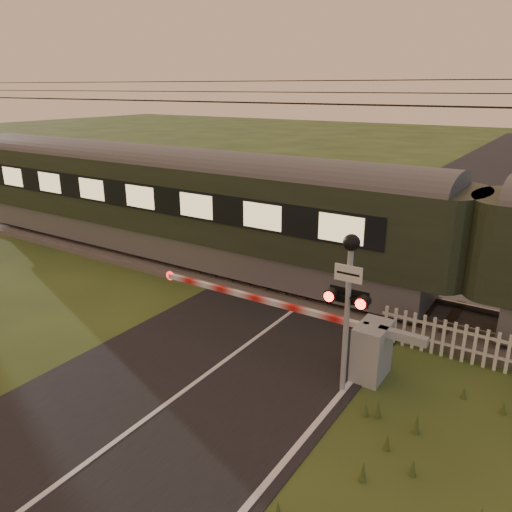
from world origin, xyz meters
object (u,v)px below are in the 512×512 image
Objects in this scene: boom_gate at (359,344)px; crossing_signal at (349,287)px; picket_fence at (448,339)px; train at (475,249)px.

boom_gate is 2.07× the size of crossing_signal.
picket_fence is at bearing 49.26° from boom_gate.
picket_fence is (1.48, 1.72, -0.22)m from boom_gate.
train is 11.80× the size of crossing_signal.
boom_gate is at bearing 89.41° from crossing_signal.
crossing_signal is at bearing -108.58° from train.
crossing_signal is 3.47m from picket_fence.
boom_gate is at bearing -130.74° from picket_fence.
train is 2.52m from picket_fence.
picket_fence is at bearing 59.52° from crossing_signal.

